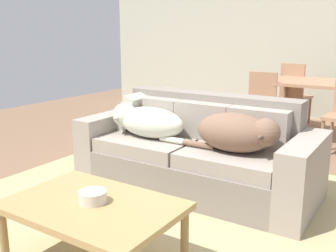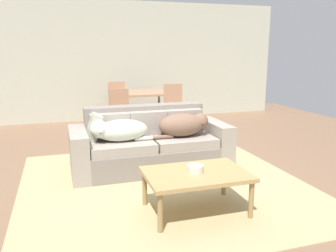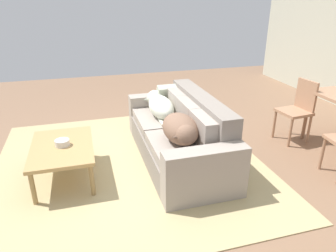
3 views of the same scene
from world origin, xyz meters
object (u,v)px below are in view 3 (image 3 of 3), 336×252
at_px(dog_on_left_cushion, 160,105).
at_px(coffee_table, 62,149).
at_px(dining_chair_near_left, 298,108).
at_px(couch, 181,135).
at_px(dog_on_right_cushion, 181,129).
at_px(throw_pillow_by_left_arm, 169,97).
at_px(bowl_on_coffee_table, 62,143).

distance_m(dog_on_left_cushion, coffee_table, 1.43).
distance_m(coffee_table, dining_chair_near_left, 3.28).
relative_size(couch, dog_on_left_cushion, 2.49).
xyz_separation_m(dog_on_left_cushion, dog_on_right_cushion, (0.90, 0.01, 0.02)).
height_order(dog_on_right_cushion, dining_chair_near_left, dining_chair_near_left).
bearing_deg(dining_chair_near_left, couch, -93.41).
bearing_deg(dog_on_left_cushion, dog_on_right_cushion, 0.53).
bearing_deg(dog_on_right_cushion, couch, 161.06).
relative_size(dog_on_right_cushion, coffee_table, 0.80).
bearing_deg(coffee_table, couch, 93.98).
height_order(dog_on_left_cushion, dining_chair_near_left, dining_chair_near_left).
height_order(throw_pillow_by_left_arm, bowl_on_coffee_table, throw_pillow_by_left_arm).
relative_size(couch, dog_on_right_cushion, 2.66).
relative_size(dog_on_right_cushion, bowl_on_coffee_table, 4.91).
bearing_deg(dog_on_right_cushion, throw_pillow_by_left_arm, 170.06).
xyz_separation_m(couch, dining_chair_near_left, (-0.09, 1.81, 0.18)).
distance_m(couch, throw_pillow_by_left_arm, 0.80).
bearing_deg(bowl_on_coffee_table, dog_on_left_cushion, 113.17).
bearing_deg(throw_pillow_by_left_arm, dog_on_left_cushion, -36.24).
distance_m(throw_pillow_by_left_arm, coffee_table, 1.75).
bearing_deg(couch, throw_pillow_by_left_arm, 175.64).
height_order(dog_on_right_cushion, throw_pillow_by_left_arm, throw_pillow_by_left_arm).
bearing_deg(dog_on_left_cushion, couch, 19.33).
xyz_separation_m(couch, throw_pillow_by_left_arm, (-0.75, 0.05, 0.29)).
xyz_separation_m(dog_on_left_cushion, coffee_table, (0.56, -1.30, -0.22)).
relative_size(couch, coffee_table, 2.11).
bearing_deg(coffee_table, dog_on_left_cushion, 113.18).
height_order(couch, bowl_on_coffee_table, couch).
height_order(dog_on_left_cushion, coffee_table, dog_on_left_cushion).
bearing_deg(dining_chair_near_left, bowl_on_coffee_table, -92.92).
distance_m(couch, dog_on_right_cushion, 0.55).
height_order(throw_pillow_by_left_arm, coffee_table, throw_pillow_by_left_arm).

